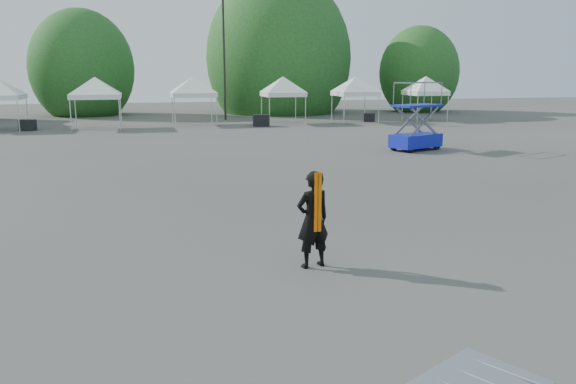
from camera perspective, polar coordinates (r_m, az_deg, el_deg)
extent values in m
plane|color=#474442|center=(12.71, 1.61, -4.35)|extent=(120.00, 120.00, 0.00)
cylinder|color=black|center=(44.19, -6.51, 13.46)|extent=(0.16, 0.16, 9.50)
cylinder|color=#382314|center=(51.96, -19.97, 8.61)|extent=(0.36, 0.36, 2.27)
ellipsoid|color=#204D19|center=(51.90, -20.19, 11.69)|extent=(4.16, 4.16, 4.78)
cylinder|color=#382314|center=(52.25, -0.94, 9.62)|extent=(0.36, 0.36, 2.80)
ellipsoid|color=#204D19|center=(52.22, -0.95, 13.40)|extent=(5.12, 5.12, 5.89)
cylinder|color=#382314|center=(55.01, 13.02, 9.08)|extent=(0.36, 0.36, 2.10)
ellipsoid|color=#204D19|center=(54.95, 13.15, 11.77)|extent=(3.84, 3.84, 4.42)
cylinder|color=silver|center=(38.64, -25.71, 7.01)|extent=(0.06, 0.06, 2.00)
cylinder|color=silver|center=(41.53, -24.97, 7.34)|extent=(0.06, 0.06, 2.00)
cylinder|color=silver|center=(37.73, -21.21, 7.29)|extent=(0.06, 0.06, 2.00)
cylinder|color=silver|center=(37.52, -16.73, 7.57)|extent=(0.06, 0.06, 2.00)
cylinder|color=silver|center=(40.64, -20.77, 7.60)|extent=(0.06, 0.06, 2.00)
cylinder|color=silver|center=(40.44, -16.61, 7.86)|extent=(0.06, 0.06, 2.00)
cube|color=white|center=(39.00, -18.94, 9.17)|extent=(3.13, 3.13, 0.30)
pyramid|color=white|center=(38.97, -19.07, 11.00)|extent=(4.43, 4.43, 1.10)
cylinder|color=silver|center=(38.85, -11.42, 7.97)|extent=(0.06, 0.06, 2.00)
cylinder|color=silver|center=(39.12, -7.26, 8.14)|extent=(0.06, 0.06, 2.00)
cylinder|color=silver|center=(41.66, -11.66, 8.22)|extent=(0.06, 0.06, 2.00)
cylinder|color=silver|center=(41.91, -7.77, 8.38)|extent=(0.06, 0.06, 2.00)
cube|color=white|center=(40.31, -9.58, 9.72)|extent=(3.02, 3.02, 0.30)
pyramid|color=white|center=(40.28, -9.64, 11.49)|extent=(4.27, 4.27, 1.10)
cylinder|color=silver|center=(39.10, -1.90, 8.22)|extent=(0.06, 0.06, 2.00)
cylinder|color=silver|center=(39.75, 1.79, 8.29)|extent=(0.06, 0.06, 2.00)
cylinder|color=silver|center=(41.62, -2.70, 8.45)|extent=(0.06, 0.06, 2.00)
cylinder|color=silver|center=(42.24, 0.78, 8.51)|extent=(0.06, 0.06, 2.00)
cube|color=white|center=(40.60, -0.51, 9.90)|extent=(2.79, 2.79, 0.30)
pyramid|color=white|center=(40.58, -0.51, 11.66)|extent=(3.95, 3.95, 1.10)
cylinder|color=silver|center=(40.34, 5.72, 8.29)|extent=(0.06, 0.06, 2.00)
cylinder|color=silver|center=(41.34, 9.21, 8.28)|extent=(0.06, 0.06, 2.00)
cylinder|color=silver|center=(42.84, 4.47, 8.53)|extent=(0.06, 0.06, 2.00)
cylinder|color=silver|center=(43.78, 7.80, 8.53)|extent=(0.06, 0.06, 2.00)
cube|color=white|center=(42.00, 6.84, 9.88)|extent=(2.86, 2.86, 0.30)
pyramid|color=white|center=(41.98, 6.88, 11.59)|extent=(4.04, 4.04, 1.10)
cylinder|color=silver|center=(42.62, 13.01, 8.24)|extent=(0.06, 0.06, 2.00)
cylinder|color=silver|center=(43.82, 15.92, 8.18)|extent=(0.06, 0.06, 2.00)
cylinder|color=silver|center=(44.82, 11.54, 8.48)|extent=(0.06, 0.06, 2.00)
cylinder|color=silver|center=(45.97, 14.34, 8.43)|extent=(0.06, 0.06, 2.00)
cube|color=white|center=(44.24, 13.77, 9.73)|extent=(2.68, 2.68, 0.30)
pyramid|color=white|center=(44.21, 13.86, 11.35)|extent=(3.79, 3.79, 1.10)
imported|color=black|center=(10.42, 2.54, -2.82)|extent=(0.75, 0.58, 1.83)
cube|color=#EE6304|center=(10.16, 2.86, -1.07)|extent=(0.15, 0.02, 1.10)
cube|color=#0C20A4|center=(27.23, 12.84, 5.13)|extent=(2.73, 2.05, 0.61)
cube|color=#0C20A4|center=(27.09, 13.00, 8.55)|extent=(2.61, 1.96, 0.10)
cylinder|color=black|center=(26.25, 12.34, 4.30)|extent=(0.40, 0.28, 0.37)
cylinder|color=black|center=(27.65, 14.86, 4.55)|extent=(0.40, 0.28, 0.37)
cylinder|color=black|center=(26.92, 10.71, 4.56)|extent=(0.40, 0.28, 0.37)
cylinder|color=black|center=(28.29, 13.25, 4.80)|extent=(0.40, 0.28, 0.37)
cube|color=black|center=(39.24, -24.93, 6.17)|extent=(1.03, 0.88, 0.69)
cube|color=black|center=(38.60, -2.74, 7.28)|extent=(1.07, 0.85, 0.80)
cube|color=black|center=(42.65, 8.25, 7.50)|extent=(0.96, 0.85, 0.62)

